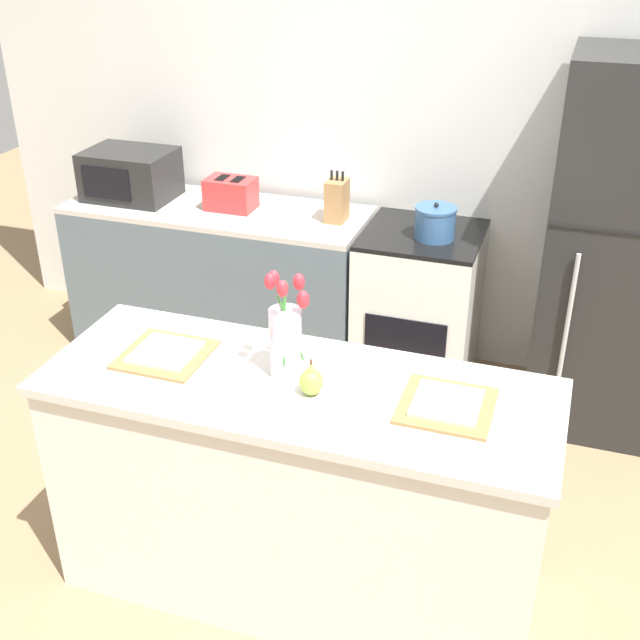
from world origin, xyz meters
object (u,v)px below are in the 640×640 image
plate_setting_left (165,354)px  plate_setting_right (447,405)px  refrigerator (620,252)px  pear_figurine (311,380)px  stove_range (418,311)px  knife_block (337,200)px  toaster (231,194)px  microwave (130,174)px  cooking_pot (435,223)px  flower_vase (286,336)px

plate_setting_left → plate_setting_right: size_ratio=1.00×
refrigerator → pear_figurine: 1.92m
stove_range → pear_figurine: (-0.03, -1.65, 0.54)m
knife_block → toaster: bearing=-178.8°
stove_range → knife_block: (-0.47, 0.02, 0.56)m
stove_range → plate_setting_left: bearing=-111.3°
toaster → microwave: bearing=-179.0°
toaster → knife_block: 0.60m
cooking_pot → microwave: (-1.74, 0.05, 0.05)m
refrigerator → flower_vase: bearing=-125.3°
microwave → knife_block: bearing=1.1°
plate_setting_left → microwave: bearing=123.9°
refrigerator → cooking_pot: 0.89m
stove_range → pear_figurine: bearing=-91.1°
refrigerator → knife_block: 1.42m
pear_figurine → plate_setting_left: bearing=173.6°
stove_range → knife_block: knife_block is taller
toaster → microwave: size_ratio=0.58×
flower_vase → plate_setting_right: (0.57, -0.02, -0.14)m
plate_setting_left → toaster: bearing=106.0°
pear_figurine → cooking_pot: (0.10, 1.59, -0.01)m
stove_range → flower_vase: size_ratio=2.25×
pear_figurine → toaster: (-1.04, 1.66, -0.01)m
plate_setting_left → microwave: size_ratio=0.63×
plate_setting_right → refrigerator: bearing=71.3°
pear_figurine → microwave: (-1.65, 1.64, 0.04)m
plate_setting_left → knife_block: knife_block is taller
refrigerator → pear_figurine: (-0.98, -1.65, 0.07)m
toaster → cooking_pot: bearing=-3.2°
refrigerator → plate_setting_left: refrigerator is taller
toaster → pear_figurine: bearing=-57.9°
refrigerator → microwave: refrigerator is taller
pear_figurine → cooking_pot: cooking_pot is taller
microwave → knife_block: size_ratio=1.78×
flower_vase → refrigerator: bearing=54.7°
plate_setting_left → knife_block: bearing=84.8°
stove_range → toaster: 1.20m
plate_setting_right → toaster: toaster is taller
stove_range → flower_vase: flower_vase is taller
stove_range → toaster: size_ratio=3.20×
knife_block → refrigerator: bearing=-0.9°
flower_vase → cooking_pot: bearing=81.6°
plate_setting_left → plate_setting_right: bearing=0.0°
knife_block → pear_figurine: bearing=-75.3°
plate_setting_left → cooking_pot: bearing=65.9°
refrigerator → pear_figurine: refrigerator is taller
toaster → plate_setting_right: bearing=-46.9°
flower_vase → pear_figurine: size_ratio=2.97×
stove_range → plate_setting_right: bearing=-75.3°
refrigerator → knife_block: bearing=179.1°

